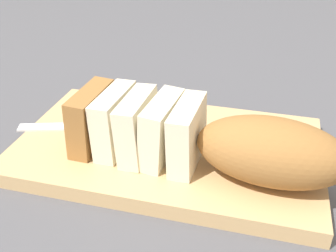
# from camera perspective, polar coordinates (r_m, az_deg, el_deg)

# --- Properties ---
(ground_plane) EXTENTS (3.00, 3.00, 0.00)m
(ground_plane) POSITION_cam_1_polar(r_m,az_deg,el_deg) (0.64, 0.00, -4.18)
(ground_plane) COLOR #4C4C51
(cutting_board) EXTENTS (0.47, 0.28, 0.02)m
(cutting_board) POSITION_cam_1_polar(r_m,az_deg,el_deg) (0.63, 0.00, -3.29)
(cutting_board) COLOR tan
(cutting_board) RESTS_ON ground_plane
(bread_loaf) EXTENTS (0.39, 0.13, 0.09)m
(bread_loaf) POSITION_cam_1_polar(r_m,az_deg,el_deg) (0.55, 5.90, -1.92)
(bread_loaf) COLOR #996633
(bread_loaf) RESTS_ON cutting_board
(bread_knife) EXTENTS (0.27, 0.11, 0.03)m
(bread_knife) POSITION_cam_1_polar(r_m,az_deg,el_deg) (0.66, -2.90, 0.78)
(bread_knife) COLOR silver
(bread_knife) RESTS_ON cutting_board
(crumb_near_knife) EXTENTS (0.00, 0.00, 0.00)m
(crumb_near_knife) POSITION_cam_1_polar(r_m,az_deg,el_deg) (0.66, -3.10, 0.07)
(crumb_near_knife) COLOR #996633
(crumb_near_knife) RESTS_ON cutting_board
(crumb_near_loaf) EXTENTS (0.01, 0.01, 0.01)m
(crumb_near_loaf) POSITION_cam_1_polar(r_m,az_deg,el_deg) (0.59, 5.35, -4.29)
(crumb_near_loaf) COLOR #996633
(crumb_near_loaf) RESTS_ON cutting_board
(crumb_stray_left) EXTENTS (0.00, 0.00, 0.00)m
(crumb_stray_left) POSITION_cam_1_polar(r_m,az_deg,el_deg) (0.58, -4.15, -4.82)
(crumb_stray_left) COLOR #996633
(crumb_stray_left) RESTS_ON cutting_board
(crumb_stray_right) EXTENTS (0.01, 0.01, 0.01)m
(crumb_stray_right) POSITION_cam_1_polar(r_m,az_deg,el_deg) (0.58, -0.24, -4.51)
(crumb_stray_right) COLOR #996633
(crumb_stray_right) RESTS_ON cutting_board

